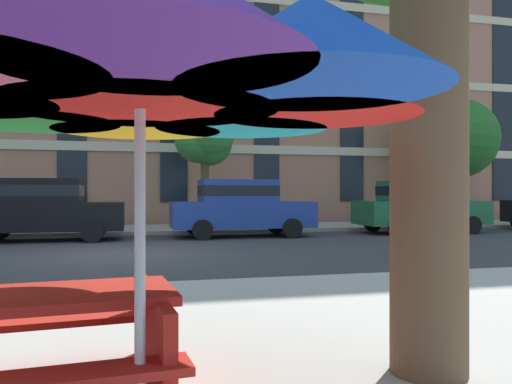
# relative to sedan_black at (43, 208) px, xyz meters

# --- Properties ---
(ground_plane) EXTENTS (120.00, 120.00, 0.00)m
(ground_plane) POSITION_rel_sedan_black_xyz_m (2.18, -3.70, -0.95)
(ground_plane) COLOR #38383A
(sidewalk_far) EXTENTS (56.00, 3.60, 0.12)m
(sidewalk_far) POSITION_rel_sedan_black_xyz_m (2.18, 3.10, -0.89)
(sidewalk_far) COLOR #9E998E
(sidewalk_far) RESTS_ON ground
(apartment_building) EXTENTS (39.12, 12.08, 19.20)m
(apartment_building) POSITION_rel_sedan_black_xyz_m (2.18, 11.29, 8.65)
(apartment_building) COLOR #A87056
(apartment_building) RESTS_ON ground
(sedan_black) EXTENTS (4.40, 1.98, 1.78)m
(sedan_black) POSITION_rel_sedan_black_xyz_m (0.00, 0.00, 0.00)
(sedan_black) COLOR black
(sedan_black) RESTS_ON ground
(sedan_blue) EXTENTS (4.40, 1.98, 1.78)m
(sedan_blue) POSITION_rel_sedan_black_xyz_m (5.78, 0.00, 0.00)
(sedan_blue) COLOR navy
(sedan_blue) RESTS_ON ground
(sedan_green) EXTENTS (4.40, 1.98, 1.78)m
(sedan_green) POSITION_rel_sedan_black_xyz_m (12.05, 0.00, 0.00)
(sedan_green) COLOR #195933
(sedan_green) RESTS_ON ground
(street_tree_middle) EXTENTS (2.16, 2.00, 4.44)m
(street_tree_middle) POSITION_rel_sedan_black_xyz_m (5.12, 2.75, 2.38)
(street_tree_middle) COLOR brown
(street_tree_middle) RESTS_ON ground
(street_tree_right) EXTENTS (3.97, 3.71, 5.45)m
(street_tree_right) POSITION_rel_sedan_black_xyz_m (15.35, 2.94, 2.69)
(street_tree_right) COLOR brown
(street_tree_right) RESTS_ON ground
(patio_umbrella) EXTENTS (3.25, 3.25, 2.34)m
(patio_umbrella) POSITION_rel_sedan_black_xyz_m (2.51, -12.70, 1.11)
(patio_umbrella) COLOR silver
(patio_umbrella) RESTS_ON ground
(picnic_table) EXTENTS (1.94, 1.68, 0.77)m
(picnic_table) POSITION_rel_sedan_black_xyz_m (1.83, -12.17, -0.46)
(picnic_table) COLOR red
(picnic_table) RESTS_ON ground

